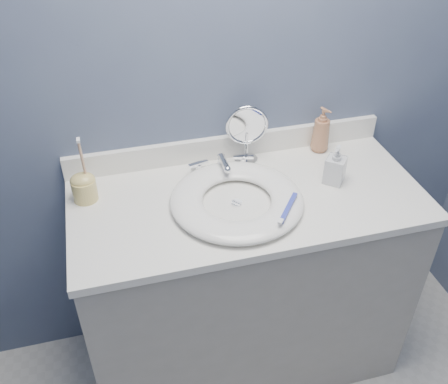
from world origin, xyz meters
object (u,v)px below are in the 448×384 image
object	(u,v)px
soap_bottle_amber	(321,130)
soap_bottle_clear	(336,164)
makeup_mirror	(247,132)
toothbrush_holder	(84,186)

from	to	relation	value
soap_bottle_amber	soap_bottle_clear	xyz separation A→B (m)	(-0.04, -0.21, -0.02)
makeup_mirror	toothbrush_holder	bearing A→B (deg)	-164.31
soap_bottle_amber	toothbrush_holder	world-z (taller)	toothbrush_holder
makeup_mirror	soap_bottle_clear	distance (m)	0.34
makeup_mirror	soap_bottle_amber	size ratio (longest dim) A/B	1.28
makeup_mirror	toothbrush_holder	xyz separation A→B (m)	(-0.60, -0.09, -0.07)
soap_bottle_amber	soap_bottle_clear	size ratio (longest dim) A/B	1.24
makeup_mirror	soap_bottle_clear	size ratio (longest dim) A/B	1.59
soap_bottle_clear	makeup_mirror	bearing A→B (deg)	-177.85
makeup_mirror	soap_bottle_clear	bearing A→B (deg)	-31.25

